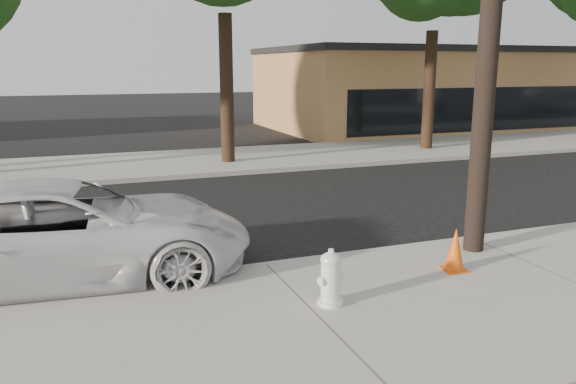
# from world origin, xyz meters

# --- Properties ---
(ground) EXTENTS (120.00, 120.00, 0.00)m
(ground) POSITION_xyz_m (0.00, 0.00, 0.00)
(ground) COLOR black
(ground) RESTS_ON ground
(near_sidewalk) EXTENTS (90.00, 4.40, 0.15)m
(near_sidewalk) POSITION_xyz_m (0.00, -4.30, 0.07)
(near_sidewalk) COLOR gray
(near_sidewalk) RESTS_ON ground
(far_sidewalk) EXTENTS (90.00, 5.00, 0.15)m
(far_sidewalk) POSITION_xyz_m (0.00, 8.50, 0.07)
(far_sidewalk) COLOR gray
(far_sidewalk) RESTS_ON ground
(curb_near) EXTENTS (90.00, 0.12, 0.16)m
(curb_near) POSITION_xyz_m (0.00, -2.10, 0.07)
(curb_near) COLOR #9E9B93
(curb_near) RESTS_ON ground
(building_main) EXTENTS (18.00, 10.00, 4.00)m
(building_main) POSITION_xyz_m (16.00, 16.00, 2.00)
(building_main) COLOR #A97346
(building_main) RESTS_ON ground
(police_cruiser) EXTENTS (5.81, 3.05, 1.56)m
(police_cruiser) POSITION_xyz_m (-2.95, -1.33, 0.78)
(police_cruiser) COLOR silver
(police_cruiser) RESTS_ON ground
(fire_hydrant) EXTENTS (0.39, 0.35, 0.72)m
(fire_hydrant) POSITION_xyz_m (0.31, -3.90, 0.50)
(fire_hydrant) COLOR silver
(fire_hydrant) RESTS_ON near_sidewalk
(traffic_cone) EXTENTS (0.38, 0.38, 0.68)m
(traffic_cone) POSITION_xyz_m (2.66, -3.42, 0.48)
(traffic_cone) COLOR #E5540C
(traffic_cone) RESTS_ON near_sidewalk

